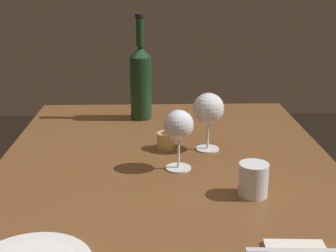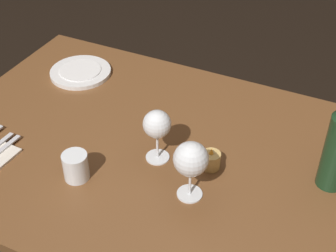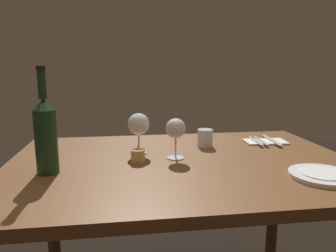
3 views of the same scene
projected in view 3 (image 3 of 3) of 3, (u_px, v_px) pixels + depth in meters
dining_table at (182, 183)px, 1.22m from camera, size 1.30×0.90×0.74m
wine_glass_left at (176, 129)px, 1.20m from camera, size 0.08×0.08×0.16m
wine_glass_right at (139, 125)px, 1.27m from camera, size 0.09×0.09×0.17m
wine_bottle at (46, 134)px, 1.04m from camera, size 0.07×0.07×0.35m
water_tumbler at (205, 139)px, 1.40m from camera, size 0.07×0.07×0.08m
votive_candle at (138, 156)px, 1.18m from camera, size 0.05×0.05×0.07m
dinner_plate at (322, 175)px, 1.02m from camera, size 0.21×0.21×0.02m
folded_napkin at (265, 142)px, 1.47m from camera, size 0.20×0.12×0.01m
fork_inner at (260, 140)px, 1.47m from camera, size 0.02×0.18×0.00m
fork_outer at (255, 141)px, 1.46m from camera, size 0.02×0.18×0.00m
table_knife at (271, 140)px, 1.47m from camera, size 0.03×0.21×0.00m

